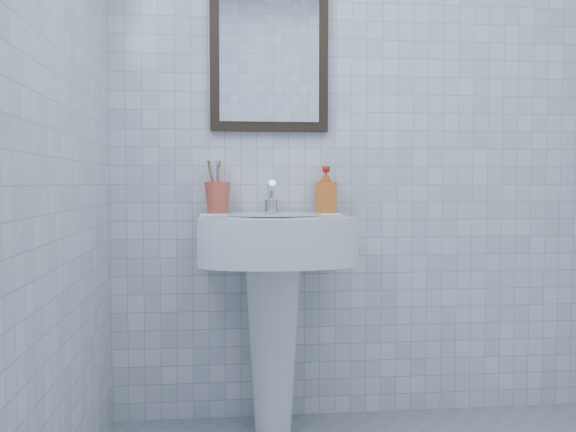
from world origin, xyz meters
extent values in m
cube|color=white|center=(0.00, 1.20, 1.25)|extent=(2.20, 0.02, 2.50)
cube|color=white|center=(-1.10, 0.00, 1.25)|extent=(0.02, 2.40, 2.50)
cone|color=white|center=(-0.43, 1.01, 0.37)|extent=(0.23, 0.23, 0.73)
cube|color=white|center=(-0.43, 0.96, 0.80)|extent=(0.59, 0.42, 0.18)
cube|color=white|center=(-0.43, 1.12, 0.88)|extent=(0.59, 0.10, 0.03)
cylinder|color=silver|center=(-0.43, 0.93, 0.90)|extent=(0.37, 0.37, 0.01)
cylinder|color=silver|center=(-0.43, 1.10, 0.92)|extent=(0.06, 0.06, 0.06)
cylinder|color=silver|center=(-0.43, 1.08, 0.99)|extent=(0.03, 0.11, 0.09)
cylinder|color=silver|center=(-0.43, 1.12, 0.97)|extent=(0.04, 0.06, 0.10)
imported|color=red|center=(-0.19, 1.12, 0.99)|extent=(0.09, 0.10, 0.19)
cube|color=black|center=(-0.43, 1.18, 1.55)|extent=(0.50, 0.04, 0.62)
cube|color=white|center=(-0.43, 1.16, 1.55)|extent=(0.42, 0.00, 0.54)
camera|label=1|loc=(-0.65, -1.55, 1.02)|focal=40.00mm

